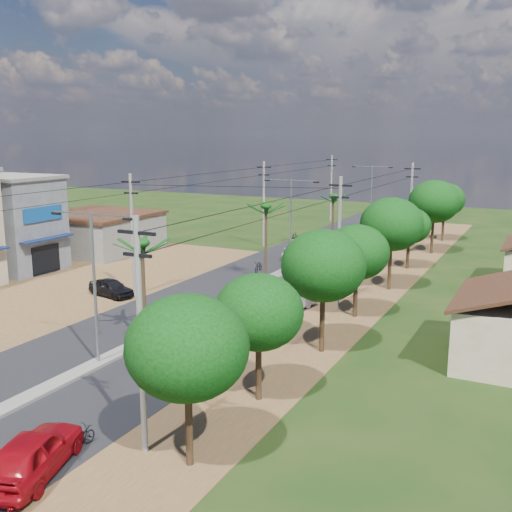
{
  "coord_description": "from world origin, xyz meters",
  "views": [
    {
      "loc": [
        20.53,
        -22.59,
        11.79
      ],
      "look_at": [
        1.2,
        15.86,
        3.0
      ],
      "focal_mm": 42.0,
      "sensor_mm": 36.0,
      "label": 1
    }
  ],
  "objects": [
    {
      "name": "median",
      "position": [
        0.0,
        18.0,
        0.09
      ],
      "size": [
        1.0,
        90.0,
        0.18
      ],
      "primitive_type": "cube",
      "color": "#605E56",
      "rests_on": "ground"
    },
    {
      "name": "moto_rider_west_b",
      "position": [
        -5.0,
        37.74,
        0.52
      ],
      "size": [
        0.51,
        1.73,
        1.03
      ],
      "primitive_type": "imported",
      "rotation": [
        0.0,
        0.0,
        -0.01
      ],
      "color": "black",
      "rests_on": "ground"
    },
    {
      "name": "utility_pole_w_c",
      "position": [
        -7.0,
        34.0,
        4.76
      ],
      "size": [
        1.6,
        0.24,
        9.0
      ],
      "color": "#605E56",
      "rests_on": "ground"
    },
    {
      "name": "utility_pole_e_b",
      "position": [
        7.5,
        16.0,
        4.76
      ],
      "size": [
        1.6,
        0.24,
        9.0
      ],
      "color": "#605E56",
      "rests_on": "ground"
    },
    {
      "name": "car_parked_dark",
      "position": [
        -8.19,
        10.75,
        0.66
      ],
      "size": [
        4.1,
        2.32,
        1.32
      ],
      "primitive_type": "imported",
      "rotation": [
        0.0,
        0.0,
        1.36
      ],
      "color": "black",
      "rests_on": "ground"
    },
    {
      "name": "ground",
      "position": [
        0.0,
        0.0,
        0.0
      ],
      "size": [
        160.0,
        160.0,
        0.0
      ],
      "primitive_type": "plane",
      "color": "black",
      "rests_on": "ground"
    },
    {
      "name": "shophouse_grey",
      "position": [
        -21.98,
        14.0,
        4.16
      ],
      "size": [
        9.0,
        6.4,
        8.3
      ],
      "color": "#505358",
      "rests_on": "ground"
    },
    {
      "name": "palm_median_near",
      "position": [
        0.0,
        4.0,
        5.54
      ],
      "size": [
        2.0,
        2.0,
        6.15
      ],
      "color": "black",
      "rests_on": "ground"
    },
    {
      "name": "dirt_lot_west",
      "position": [
        -15.0,
        8.0,
        0.02
      ],
      "size": [
        18.0,
        46.0,
        0.04
      ],
      "primitive_type": "cube",
      "color": "#543A1C",
      "rests_on": "ground"
    },
    {
      "name": "tree_east_d",
      "position": [
        9.4,
        14.0,
        4.34
      ],
      "size": [
        4.2,
        4.2,
        6.13
      ],
      "color": "black",
      "rests_on": "ground"
    },
    {
      "name": "tree_east_h",
      "position": [
        9.5,
        46.0,
        4.64
      ],
      "size": [
        4.4,
        4.4,
        6.52
      ],
      "color": "black",
      "rests_on": "ground"
    },
    {
      "name": "tree_east_f",
      "position": [
        9.2,
        30.0,
        3.89
      ],
      "size": [
        3.8,
        3.8,
        5.52
      ],
      "color": "black",
      "rests_on": "ground"
    },
    {
      "name": "low_shed",
      "position": [
        -21.0,
        24.0,
        1.97
      ],
      "size": [
        10.4,
        10.4,
        3.95
      ],
      "color": "#605E56",
      "rests_on": "ground"
    },
    {
      "name": "car_silver_mid",
      "position": [
        5.0,
        13.12,
        0.76
      ],
      "size": [
        2.54,
        4.88,
        1.53
      ],
      "primitive_type": "imported",
      "rotation": [
        0.0,
        0.0,
        2.93
      ],
      "color": "gray",
      "rests_on": "ground"
    },
    {
      "name": "streetlight_near",
      "position": [
        0.0,
        0.0,
        4.79
      ],
      "size": [
        5.1,
        0.18,
        8.0
      ],
      "color": "gray",
      "rests_on": "ground"
    },
    {
      "name": "car_white_far",
      "position": [
        -1.5,
        29.64,
        0.72
      ],
      "size": [
        3.26,
        5.35,
        1.45
      ],
      "primitive_type": "imported",
      "rotation": [
        0.0,
        0.0,
        0.26
      ],
      "color": "#B2B1AD",
      "rests_on": "ground"
    },
    {
      "name": "streetlight_far",
      "position": [
        0.0,
        50.0,
        4.79
      ],
      "size": [
        5.1,
        0.18,
        8.0
      ],
      "color": "gray",
      "rests_on": "ground"
    },
    {
      "name": "tree_east_a",
      "position": [
        9.5,
        -6.0,
        4.49
      ],
      "size": [
        4.4,
        4.4,
        6.37
      ],
      "color": "black",
      "rests_on": "ground"
    },
    {
      "name": "tree_east_b",
      "position": [
        9.3,
        0.0,
        4.11
      ],
      "size": [
        4.0,
        4.0,
        5.83
      ],
      "color": "black",
      "rests_on": "ground"
    },
    {
      "name": "palm_median_far",
      "position": [
        0.0,
        36.0,
        5.26
      ],
      "size": [
        2.0,
        2.0,
        5.85
      ],
      "color": "black",
      "rests_on": "ground"
    },
    {
      "name": "tree_east_c",
      "position": [
        9.7,
        7.0,
        4.86
      ],
      "size": [
        4.6,
        4.6,
        6.83
      ],
      "color": "black",
      "rests_on": "ground"
    },
    {
      "name": "moto_rider_east",
      "position": [
        5.2,
        -7.02,
        0.43
      ],
      "size": [
        0.57,
        1.62,
        0.85
      ],
      "primitive_type": "imported",
      "rotation": [
        0.0,
        0.0,
        3.14
      ],
      "color": "black",
      "rests_on": "ground"
    },
    {
      "name": "moto_rider_west_a",
      "position": [
        -2.06,
        22.83,
        0.49
      ],
      "size": [
        0.96,
        1.93,
        0.97
      ],
      "primitive_type": "imported",
      "rotation": [
        0.0,
        0.0,
        0.17
      ],
      "color": "black",
      "rests_on": "ground"
    },
    {
      "name": "tree_east_e",
      "position": [
        9.6,
        22.0,
        5.09
      ],
      "size": [
        4.8,
        4.8,
        7.14
      ],
      "color": "black",
      "rests_on": "ground"
    },
    {
      "name": "dirt_shoulder_east",
      "position": [
        8.5,
        15.0,
        0.01
      ],
      "size": [
        5.0,
        90.0,
        0.03
      ],
      "primitive_type": "cube",
      "color": "#543A1C",
      "rests_on": "ground"
    },
    {
      "name": "utility_pole_e_c",
      "position": [
        7.5,
        38.0,
        4.76
      ],
      "size": [
        1.6,
        0.24,
        9.0
      ],
      "color": "#605E56",
      "rests_on": "ground"
    },
    {
      "name": "streetlight_mid",
      "position": [
        0.0,
        25.0,
        4.79
      ],
      "size": [
        5.1,
        0.18,
        8.0
      ],
      "color": "gray",
      "rests_on": "ground"
    },
    {
      "name": "palm_median_mid",
      "position": [
        0.0,
        20.0,
        5.9
      ],
      "size": [
        2.0,
        2.0,
        6.55
      ],
      "color": "black",
      "rests_on": "ground"
    },
    {
      "name": "road",
      "position": [
        0.0,
        15.0,
        0.02
      ],
      "size": [
        12.0,
        110.0,
        0.04
      ],
      "primitive_type": "cube",
      "color": "black",
      "rests_on": "ground"
    },
    {
      "name": "tree_east_g",
      "position": [
        9.8,
        38.0,
        5.24
      ],
      "size": [
        5.0,
        5.0,
        7.38
      ],
      "color": "black",
      "rests_on": "ground"
    },
    {
      "name": "utility_pole_e_a",
      "position": [
        7.5,
        -6.0,
        4.76
      ],
      "size": [
        1.6,
        0.24,
        9.0
      ],
      "color": "#605E56",
      "rests_on": "ground"
    },
    {
      "name": "car_red_near",
      "position": [
        5.0,
        -9.04,
        0.82
      ],
      "size": [
        3.3,
        5.17,
        1.64
      ],
      "primitive_type": "imported",
      "rotation": [
        0.0,
        0.0,
        3.45
      ],
      "color": "maroon",
      "rests_on": "ground"
    },
    {
      "name": "utility_pole_w_b",
      "position": [
        -7.0,
        12.0,
        4.76
      ],
      "size": [
        1.6,
        0.24,
        9.0
      ],
      "color": "#605E56",
      "rests_on": "ground"
    },
    {
      "name": "utility_pole_w_d",
      "position": [
        -7.0,
        55.0,
        4.76
      ],
      "size": [
        1.6,
        0.24,
        9.0
      ],
      "color": "#605E56",
      "rests_on": "ground"
    }
  ]
}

